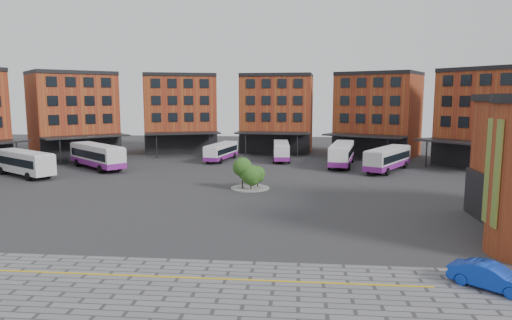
# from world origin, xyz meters

# --- Properties ---
(ground) EXTENTS (160.00, 160.00, 0.00)m
(ground) POSITION_xyz_m (0.00, 0.00, 0.00)
(ground) COLOR #28282B
(ground) RESTS_ON ground
(yellow_line) EXTENTS (26.00, 0.15, 0.02)m
(yellow_line) POSITION_xyz_m (2.00, -14.00, 0.03)
(yellow_line) COLOR gold
(yellow_line) RESTS_ON paving_zone
(main_building) EXTENTS (94.14, 42.48, 14.60)m
(main_building) POSITION_xyz_m (-4.77, 38.25, 7.23)
(main_building) COLOR brown
(main_building) RESTS_ON ground
(tree_island) EXTENTS (4.40, 4.40, 3.65)m
(tree_island) POSITION_xyz_m (1.99, 11.46, 1.81)
(tree_island) COLOR gray
(tree_island) RESTS_ON ground
(bus_a) EXTENTS (11.26, 8.52, 3.30)m
(bus_a) POSITION_xyz_m (-28.46, 17.26, 1.96)
(bus_a) COLOR silver
(bus_a) RESTS_ON ground
(bus_b) EXTENTS (11.26, 10.44, 3.52)m
(bus_b) POSITION_xyz_m (-21.58, 24.14, 1.91)
(bus_b) COLOR silver
(bus_b) RESTS_ON ground
(bus_c) EXTENTS (4.16, 10.26, 2.82)m
(bus_c) POSITION_xyz_m (-5.10, 34.11, 1.53)
(bus_c) COLOR white
(bus_c) RESTS_ON ground
(bus_d) EXTENTS (3.12, 10.69, 2.98)m
(bus_d) POSITION_xyz_m (4.59, 35.53, 1.61)
(bus_d) COLOR silver
(bus_d) RESTS_ON ground
(bus_e) EXTENTS (4.90, 12.42, 3.41)m
(bus_e) POSITION_xyz_m (13.92, 30.30, 1.85)
(bus_e) COLOR white
(bus_e) RESTS_ON ground
(bus_f) EXTENTS (8.20, 11.41, 3.28)m
(bus_f) POSITION_xyz_m (19.92, 26.06, 1.78)
(bus_f) COLOR silver
(bus_f) RESTS_ON ground
(blue_car) EXTENTS (4.23, 3.88, 1.41)m
(blue_car) POSITION_xyz_m (17.98, -13.89, 0.70)
(blue_car) COLOR #0D34B5
(blue_car) RESTS_ON ground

